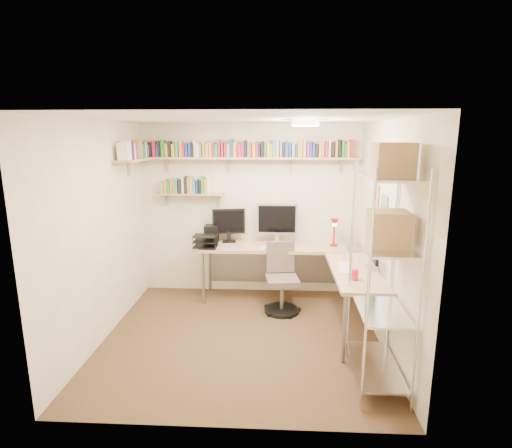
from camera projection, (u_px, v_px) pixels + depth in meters
The scene contains 6 objects.
ground at pixel (242, 337), 4.71m from camera, with size 3.20×3.20×0.00m, color #422B1C.
room_shell at pixel (241, 208), 4.38m from camera, with size 3.24×3.04×2.52m.
wall_shelves at pixel (218, 158), 5.56m from camera, with size 3.12×1.09×0.80m.
corner_desk at pixel (284, 251), 5.44m from camera, with size 2.45×2.07×1.38m.
office_chair at pixel (282, 283), 5.36m from camera, with size 0.49×0.50×0.94m.
wire_rack at pixel (387, 230), 3.48m from camera, with size 0.47×0.92×2.27m.
Camera 1 is at (0.39, -4.30, 2.32)m, focal length 28.00 mm.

